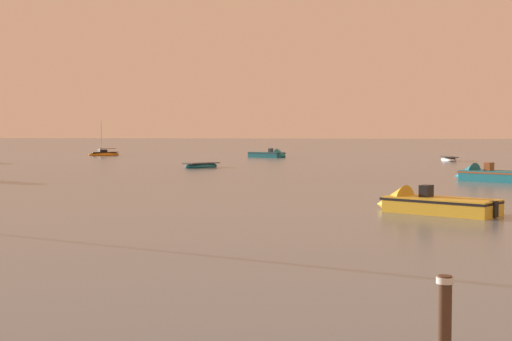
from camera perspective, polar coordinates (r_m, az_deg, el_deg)
The scene contains 7 objects.
motorboat_moored_1 at distance 28.24m, azimuth 13.18°, elevation -2.81°, with size 5.11×3.74×1.67m.
motorboat_moored_2 at distance 89.39m, azimuth 1.24°, elevation 1.20°, with size 5.55×3.73×1.80m.
sailboat_moored_0 at distance 99.08m, azimuth -11.99°, elevation 1.29°, with size 3.83×4.34×4.97m.
rowboat_moored_4 at distance 80.86m, azimuth 15.07°, elevation 0.86°, with size 2.07×4.44×0.68m.
rowboat_moored_6 at distance 63.41m, azimuth -4.37°, elevation 0.38°, with size 2.91×3.96×0.60m.
motorboat_moored_4 at distance 47.70m, azimuth 17.91°, elevation -0.50°, with size 5.61×4.53×1.87m.
mooring_post_left at distance 9.56m, azimuth 14.75°, elevation -11.88°, with size 0.22×0.22×1.39m.
Camera 1 is at (-4.64, 3.18, 3.04)m, focal length 50.28 mm.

